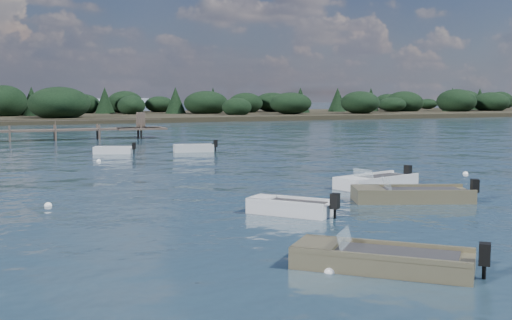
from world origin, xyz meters
name	(u,v)px	position (x,y,z in m)	size (l,w,h in m)	color
ground	(89,132)	(0.00, 60.00, 0.00)	(400.00, 400.00, 0.00)	#162733
dinghy_extra_a	(290,210)	(1.20, 3.38, 0.17)	(3.15, 3.31, 1.23)	silver
dinghy_mid_white_a	(411,197)	(7.44, 4.26, 0.17)	(5.56, 3.52, 1.29)	brown
tender_far_grey_b	(194,150)	(4.86, 30.55, 0.17)	(3.60, 1.67, 1.21)	#ADB3B5
tender_far_white	(113,152)	(-1.45, 31.34, 0.16)	(3.29, 2.01, 1.11)	silver
dinghy_mid_white_b	(376,184)	(8.32, 8.58, 0.16)	(5.04, 3.04, 1.23)	silver
dinghy_near_olive	(381,263)	(0.27, -4.71, 0.16)	(4.72, 4.47, 1.25)	brown
buoy_a	(330,272)	(-1.19, -4.50, 0.00)	(0.32, 0.32, 0.32)	white
buoy_b	(437,193)	(9.85, 5.66, 0.00)	(0.32, 0.32, 0.32)	white
buoy_c	(48,206)	(-7.58, 8.74, 0.00)	(0.32, 0.32, 0.32)	white
buoy_d	(465,174)	(15.90, 11.03, 0.00)	(0.32, 0.32, 0.32)	white
buoy_e	(99,161)	(-3.25, 25.94, 0.00)	(0.32, 0.32, 0.32)	white
far_headland	(197,107)	(25.00, 100.00, 1.96)	(190.00, 40.00, 5.80)	black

